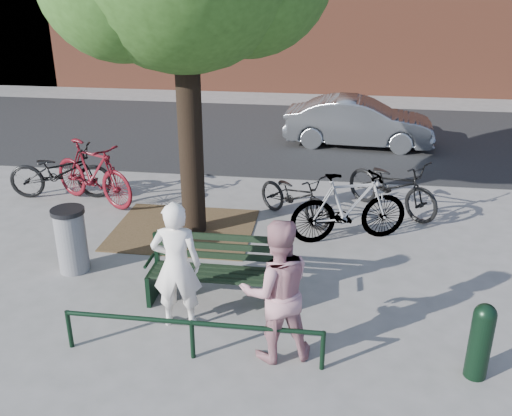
# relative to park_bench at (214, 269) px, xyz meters

# --- Properties ---
(ground) EXTENTS (90.00, 90.00, 0.00)m
(ground) POSITION_rel_park_bench_xyz_m (0.00, -0.08, -0.48)
(ground) COLOR gray
(ground) RESTS_ON ground
(dirt_pit) EXTENTS (2.40, 2.00, 0.02)m
(dirt_pit) POSITION_rel_park_bench_xyz_m (-1.00, 2.12, -0.47)
(dirt_pit) COLOR brown
(dirt_pit) RESTS_ON ground
(road) EXTENTS (40.00, 7.00, 0.01)m
(road) POSITION_rel_park_bench_xyz_m (0.00, 8.42, -0.47)
(road) COLOR black
(road) RESTS_ON ground
(park_bench) EXTENTS (1.74, 0.54, 0.97)m
(park_bench) POSITION_rel_park_bench_xyz_m (0.00, 0.00, 0.00)
(park_bench) COLOR black
(park_bench) RESTS_ON ground
(guard_railing) EXTENTS (3.06, 0.06, 0.51)m
(guard_railing) POSITION_rel_park_bench_xyz_m (0.00, -1.28, -0.08)
(guard_railing) COLOR black
(guard_railing) RESTS_ON ground
(person_left) EXTENTS (0.65, 0.47, 1.68)m
(person_left) POSITION_rel_park_bench_xyz_m (-0.33, -0.62, 0.36)
(person_left) COLOR white
(person_left) RESTS_ON ground
(person_right) EXTENTS (1.00, 0.88, 1.73)m
(person_right) POSITION_rel_park_bench_xyz_m (0.95, -1.09, 0.39)
(person_right) COLOR #B47C84
(person_right) RESTS_ON ground
(bollard) EXTENTS (0.25, 0.25, 0.93)m
(bollard) POSITION_rel_park_bench_xyz_m (3.20, -1.16, 0.02)
(bollard) COLOR black
(bollard) RESTS_ON ground
(litter_bin) EXTENTS (0.49, 0.49, 1.00)m
(litter_bin) POSITION_rel_park_bench_xyz_m (-2.26, 0.52, 0.03)
(litter_bin) COLOR gray
(litter_bin) RESTS_ON ground
(bicycle_a) EXTENTS (2.08, 0.98, 1.05)m
(bicycle_a) POSITION_rel_park_bench_xyz_m (-3.75, 3.28, 0.05)
(bicycle_a) COLOR black
(bicycle_a) RESTS_ON ground
(bicycle_b) EXTENTS (2.08, 1.40, 1.22)m
(bicycle_b) POSITION_rel_park_bench_xyz_m (-3.00, 3.10, 0.13)
(bicycle_b) COLOR #500B13
(bicycle_b) RESTS_ON ground
(bicycle_c) EXTENTS (1.69, 1.56, 0.90)m
(bicycle_c) POSITION_rel_park_bench_xyz_m (0.87, 2.84, -0.03)
(bicycle_c) COLOR black
(bicycle_c) RESTS_ON ground
(bicycle_d) EXTENTS (2.06, 1.16, 1.19)m
(bicycle_d) POSITION_rel_park_bench_xyz_m (1.81, 2.12, 0.12)
(bicycle_d) COLOR gray
(bicycle_d) RESTS_ON ground
(bicycle_e) EXTENTS (1.94, 1.83, 1.04)m
(bicycle_e) POSITION_rel_park_bench_xyz_m (2.62, 3.44, 0.04)
(bicycle_e) COLOR black
(bicycle_e) RESTS_ON ground
(parked_car) EXTENTS (3.77, 1.54, 1.22)m
(parked_car) POSITION_rel_park_bench_xyz_m (2.12, 7.68, 0.13)
(parked_car) COLOR slate
(parked_car) RESTS_ON ground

